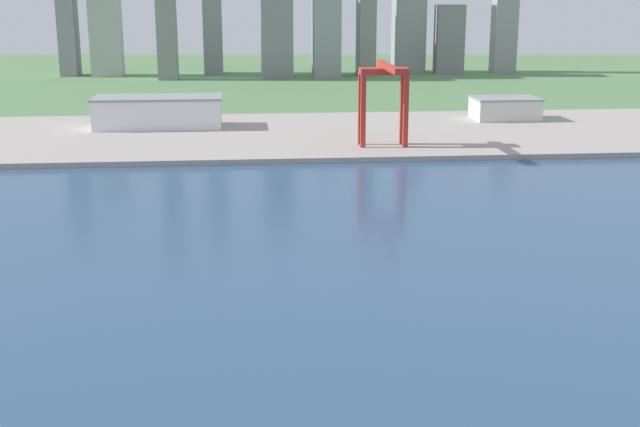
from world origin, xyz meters
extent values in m
plane|color=#577F4E|center=(0.00, 300.00, 0.00)|extent=(2400.00, 2400.00, 0.00)
cube|color=#2D4C70|center=(0.00, 240.00, 0.07)|extent=(840.00, 360.00, 0.15)
cube|color=#A59A93|center=(0.00, 490.00, 1.25)|extent=(840.00, 140.00, 2.50)
cube|color=#B72D23|center=(22.68, 444.28, 18.79)|extent=(2.20, 2.20, 32.57)
cube|color=#B72D23|center=(42.20, 444.28, 18.79)|extent=(2.20, 2.20, 32.57)
cube|color=#B72D23|center=(22.68, 452.28, 18.79)|extent=(2.20, 2.20, 32.57)
cube|color=#B72D23|center=(42.20, 452.28, 18.79)|extent=(2.20, 2.20, 32.57)
cube|color=#B72D23|center=(32.44, 448.28, 36.47)|extent=(21.92, 10.00, 2.80)
cube|color=#B72D23|center=(32.44, 436.45, 39.27)|extent=(2.60, 47.33, 2.60)
cube|color=white|center=(-74.92, 513.26, 9.94)|extent=(64.97, 28.49, 14.87)
cube|color=gray|center=(-74.92, 513.26, 17.97)|extent=(66.27, 29.06, 1.20)
cube|color=silver|center=(113.66, 524.29, 7.97)|extent=(34.89, 24.55, 10.95)
cube|color=gray|center=(113.66, 524.29, 14.05)|extent=(35.59, 25.04, 1.20)
cube|color=#A4A8A7|center=(-145.69, 826.64, 56.95)|extent=(26.21, 20.71, 113.89)
cube|color=gray|center=(42.79, 805.97, 36.82)|extent=(23.14, 25.62, 73.64)
cube|color=gray|center=(121.48, 842.81, 50.58)|extent=(27.66, 24.42, 101.17)
cube|color=gray|center=(154.78, 824.60, 30.06)|extent=(24.91, 16.05, 60.12)
cube|color=gray|center=(206.39, 830.52, 49.10)|extent=(20.49, 17.53, 98.20)
camera|label=1|loc=(-32.79, 63.61, 71.28)|focal=47.98mm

